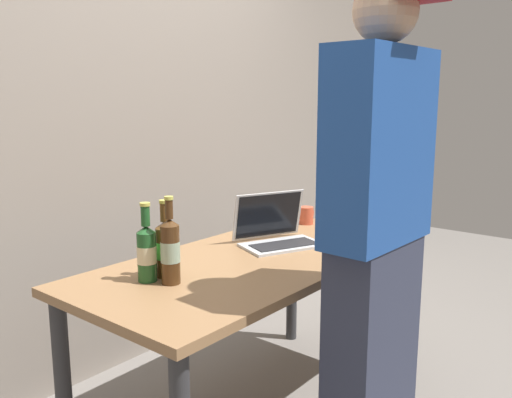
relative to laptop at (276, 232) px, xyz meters
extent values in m
cube|color=olive|center=(-0.23, -0.06, -0.07)|extent=(1.59, 0.76, 0.04)
cylinder|color=#2D2D30|center=(0.50, -0.38, -0.44)|extent=(0.06, 0.06, 0.69)
cylinder|color=#2D2D30|center=(-0.96, 0.26, -0.44)|extent=(0.06, 0.06, 0.69)
cylinder|color=#2D2D30|center=(0.50, 0.26, -0.44)|extent=(0.06, 0.06, 0.69)
cube|color=#B7BABC|center=(-0.02, -0.05, -0.05)|extent=(0.41, 0.33, 0.01)
cube|color=#232326|center=(-0.03, -0.06, -0.04)|extent=(0.33, 0.23, 0.00)
cube|color=#B7BABC|center=(0.03, 0.07, 0.07)|extent=(0.35, 0.19, 0.22)
cube|color=black|center=(0.03, 0.07, 0.07)|extent=(0.32, 0.17, 0.20)
cylinder|color=#472B14|center=(-0.68, -0.03, 0.05)|extent=(0.07, 0.07, 0.22)
cone|color=#472B14|center=(-0.68, -0.03, 0.17)|extent=(0.07, 0.07, 0.02)
cylinder|color=#472B14|center=(-0.68, -0.03, 0.22)|extent=(0.03, 0.03, 0.07)
cylinder|color=#BFB74C|center=(-0.68, -0.03, 0.26)|extent=(0.03, 0.03, 0.01)
cylinder|color=#97AC8F|center=(-0.68, -0.03, 0.06)|extent=(0.07, 0.07, 0.08)
cylinder|color=#1E5123|center=(-0.71, 0.06, 0.04)|extent=(0.07, 0.07, 0.18)
cone|color=#1E5123|center=(-0.71, 0.06, 0.14)|extent=(0.07, 0.07, 0.02)
cylinder|color=#1E5123|center=(-0.71, 0.06, 0.19)|extent=(0.03, 0.03, 0.07)
cylinder|color=#BFB74C|center=(-0.71, 0.06, 0.23)|extent=(0.04, 0.04, 0.01)
cylinder|color=beige|center=(-0.71, 0.06, 0.05)|extent=(0.07, 0.07, 0.06)
cylinder|color=brown|center=(-0.63, 0.04, 0.04)|extent=(0.07, 0.07, 0.19)
cone|color=brown|center=(-0.63, 0.04, 0.14)|extent=(0.07, 0.07, 0.03)
cylinder|color=brown|center=(-0.63, 0.04, 0.19)|extent=(0.03, 0.03, 0.07)
cylinder|color=#BFB74C|center=(-0.63, 0.04, 0.23)|extent=(0.04, 0.04, 0.01)
cylinder|color=#58E555|center=(-0.63, 0.04, 0.05)|extent=(0.07, 0.07, 0.07)
cube|color=#2D3347|center=(-0.33, -0.66, -0.32)|extent=(0.38, 0.19, 0.92)
cube|color=#1E4793|center=(-0.33, -0.66, 0.45)|extent=(0.45, 0.20, 0.63)
sphere|color=tan|center=(-0.33, -0.66, 0.87)|extent=(0.20, 0.20, 0.20)
cylinder|color=#BF4C33|center=(0.43, 0.12, -0.01)|extent=(0.08, 0.08, 0.09)
torus|color=#BF4C33|center=(0.47, 0.12, -0.01)|extent=(0.06, 0.01, 0.06)
cube|color=gray|center=(-0.23, 0.84, 0.51)|extent=(6.00, 0.10, 2.60)
camera|label=1|loc=(-1.91, -1.44, 0.60)|focal=37.31mm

